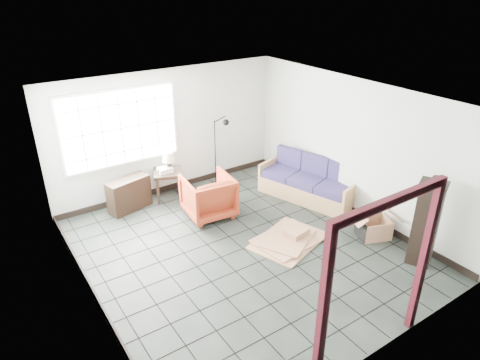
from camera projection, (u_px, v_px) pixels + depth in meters
ground at (243, 249)px, 7.32m from camera, size 5.50×5.50×0.00m
room_shell at (242, 158)px, 6.62m from camera, size 5.02×5.52×2.61m
window_panel at (120, 128)px, 8.14m from camera, size 2.32×0.08×1.52m
doorway_trim at (382, 262)px, 4.71m from camera, size 1.80×0.08×2.20m
futon_sofa at (310, 183)px, 8.89m from camera, size 1.32×2.15×0.89m
armchair at (208, 194)px, 8.17m from camera, size 0.96×0.91×0.90m
side_table at (168, 176)px, 8.78m from camera, size 0.73×0.73×0.61m
table_lamp at (169, 158)px, 8.63m from camera, size 0.34×0.34×0.40m
projector at (165, 170)px, 8.66m from camera, size 0.30×0.23×0.10m
floor_lamp at (221, 149)px, 9.17m from camera, size 0.42×0.40×1.59m
console_shelf at (129, 194)px, 8.43m from camera, size 0.90×0.52×0.66m
tall_shelf at (426, 223)px, 6.66m from camera, size 0.44×0.49×1.46m
pot at (437, 181)px, 6.25m from camera, size 0.18×0.18×0.12m
open_box at (374, 228)px, 7.60m from camera, size 0.94×0.69×0.48m
cardboard_pile at (289, 238)px, 7.52m from camera, size 1.53×1.29×0.19m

